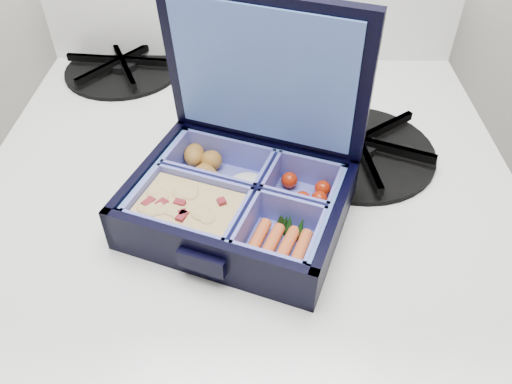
# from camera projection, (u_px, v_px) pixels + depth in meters

# --- Properties ---
(stove) EXTENTS (0.62, 0.62, 0.92)m
(stove) POSITION_uv_depth(u_px,v_px,m) (251.00, 354.00, 0.92)
(stove) COLOR white
(stove) RESTS_ON floor
(bento_box) EXTENTS (0.25, 0.23, 0.05)m
(bento_box) POSITION_uv_depth(u_px,v_px,m) (238.00, 203.00, 0.51)
(bento_box) COLOR black
(bento_box) RESTS_ON stove
(burner_grate) EXTENTS (0.25, 0.25, 0.03)m
(burner_grate) POSITION_uv_depth(u_px,v_px,m) (358.00, 144.00, 0.60)
(burner_grate) COLOR black
(burner_grate) RESTS_ON stove
(burner_grate_rear) EXTENTS (0.19, 0.19, 0.02)m
(burner_grate_rear) POSITION_uv_depth(u_px,v_px,m) (123.00, 65.00, 0.75)
(burner_grate_rear) COLOR black
(burner_grate_rear) RESTS_ON stove
(fork) EXTENTS (0.14, 0.17, 0.01)m
(fork) POSITION_uv_depth(u_px,v_px,m) (290.00, 150.00, 0.61)
(fork) COLOR silver
(fork) RESTS_ON stove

